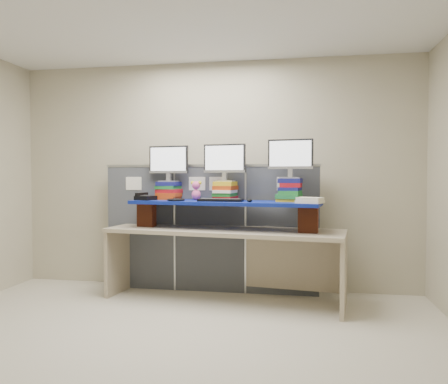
% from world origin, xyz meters
% --- Properties ---
extents(room, '(5.00, 4.00, 2.80)m').
position_xyz_m(room, '(0.00, 0.00, 1.40)').
color(room, '#BEB69C').
rests_on(room, ground).
extents(cubicle_partition, '(2.60, 0.06, 1.53)m').
position_xyz_m(cubicle_partition, '(-0.00, 1.78, 0.77)').
color(cubicle_partition, '#41454D').
rests_on(cubicle_partition, ground).
extents(desk, '(2.71, 1.12, 0.80)m').
position_xyz_m(desk, '(0.23, 1.44, 0.64)').
color(desk, tan).
rests_on(desk, ground).
extents(brick_pier_left, '(0.21, 0.14, 0.27)m').
position_xyz_m(brick_pier_left, '(-0.70, 1.52, 0.94)').
color(brick_pier_left, maroon).
rests_on(brick_pier_left, desk).
extents(brick_pier_right, '(0.21, 0.14, 0.27)m').
position_xyz_m(brick_pier_right, '(1.15, 1.26, 0.94)').
color(brick_pier_right, maroon).
rests_on(brick_pier_right, desk).
extents(blue_board, '(2.17, 0.81, 0.04)m').
position_xyz_m(blue_board, '(0.23, 1.44, 1.09)').
color(blue_board, navy).
rests_on(blue_board, brick_pier_left).
extents(book_stack_left, '(0.29, 0.33, 0.21)m').
position_xyz_m(book_stack_left, '(-0.47, 1.66, 1.22)').
color(book_stack_left, '#B33C10').
rests_on(book_stack_left, blue_board).
extents(book_stack_center, '(0.27, 0.33, 0.21)m').
position_xyz_m(book_stack_center, '(0.22, 1.56, 1.22)').
color(book_stack_center, '#A5121C').
rests_on(book_stack_center, blue_board).
extents(book_stack_right, '(0.29, 0.34, 0.25)m').
position_xyz_m(book_stack_right, '(0.96, 1.46, 1.24)').
color(book_stack_right, yellow).
rests_on(book_stack_right, blue_board).
extents(monitor_left, '(0.49, 0.17, 0.43)m').
position_xyz_m(monitor_left, '(-0.47, 1.66, 1.56)').
color(monitor_left, '#9C9BA0').
rests_on(monitor_left, book_stack_left).
extents(monitor_center, '(0.49, 0.17, 0.43)m').
position_xyz_m(monitor_center, '(0.22, 1.56, 1.57)').
color(monitor_center, '#9C9BA0').
rests_on(monitor_center, book_stack_center).
extents(monitor_right, '(0.49, 0.17, 0.43)m').
position_xyz_m(monitor_right, '(0.96, 1.46, 1.61)').
color(monitor_right, '#9C9BA0').
rests_on(monitor_right, book_stack_right).
extents(keyboard, '(0.50, 0.18, 0.03)m').
position_xyz_m(keyboard, '(0.21, 1.35, 1.13)').
color(keyboard, black).
rests_on(keyboard, blue_board).
extents(mouse, '(0.10, 0.12, 0.03)m').
position_xyz_m(mouse, '(0.53, 1.30, 1.13)').
color(mouse, black).
rests_on(mouse, blue_board).
extents(desk_phone, '(0.25, 0.24, 0.09)m').
position_xyz_m(desk_phone, '(-0.70, 1.46, 1.14)').
color(desk_phone, black).
rests_on(desk_phone, blue_board).
extents(headset, '(0.20, 0.20, 0.02)m').
position_xyz_m(headset, '(-0.30, 1.38, 1.12)').
color(headset, black).
rests_on(headset, blue_board).
extents(plush_toy, '(0.13, 0.10, 0.22)m').
position_xyz_m(plush_toy, '(-0.12, 1.59, 1.23)').
color(plush_toy, '#EC599C').
rests_on(plush_toy, blue_board).
extents(binder_stack, '(0.30, 0.27, 0.06)m').
position_xyz_m(binder_stack, '(1.17, 1.20, 1.14)').
color(binder_stack, white).
rests_on(binder_stack, blue_board).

